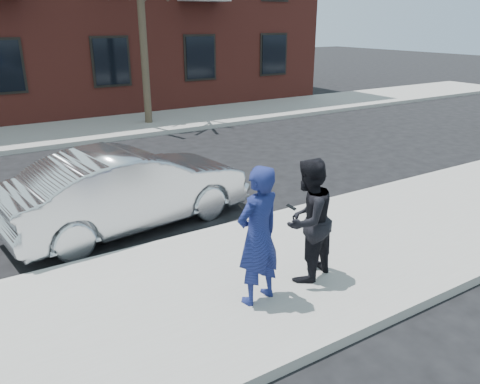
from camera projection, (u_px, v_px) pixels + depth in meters
ground at (137, 312)px, 6.26m from camera, size 100.00×100.00×0.00m
near_sidewalk at (143, 317)px, 6.03m from camera, size 50.00×3.50×0.15m
near_curb at (103, 260)px, 7.47m from camera, size 50.00×0.10×0.15m
far_sidewalk at (15, 138)px, 15.20m from camera, size 50.00×3.50×0.15m
far_curb at (24, 150)px, 13.77m from camera, size 50.00×0.10×0.15m
silver_sedan at (129, 188)px, 8.65m from camera, size 4.72×2.20×1.50m
man_hoodie at (258, 236)px, 5.96m from camera, size 0.76×0.57×1.88m
man_peacoat at (308, 220)px, 6.54m from camera, size 1.04×0.92×1.79m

